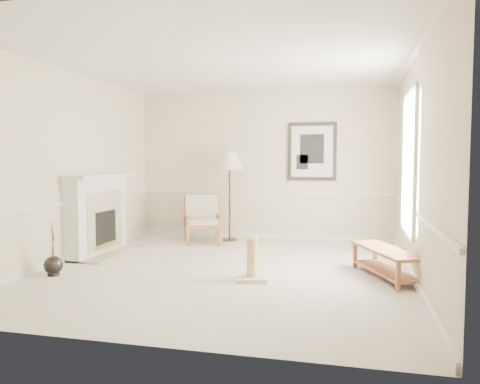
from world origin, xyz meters
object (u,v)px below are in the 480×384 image
at_px(scratching_post, 252,266).
at_px(armchair, 202,217).
at_px(floor_vase, 53,266).
at_px(bench, 386,258).
at_px(floor_lamp, 230,163).

bearing_deg(scratching_post, armchair, 120.77).
relative_size(floor_vase, scratching_post, 1.27).
xyz_separation_m(bench, scratching_post, (-1.68, -0.53, -0.08)).
height_order(floor_vase, floor_lamp, floor_lamp).
height_order(armchair, floor_lamp, floor_lamp).
bearing_deg(floor_lamp, bench, -39.78).
xyz_separation_m(floor_vase, armchair, (1.12, 2.92, 0.34)).
relative_size(floor_vase, floor_lamp, 0.43).
xyz_separation_m(floor_vase, scratching_post, (2.62, 0.40, 0.05)).
relative_size(floor_lamp, bench, 1.20).
height_order(floor_vase, bench, floor_vase).
height_order(armchair, scratching_post, armchair).
xyz_separation_m(floor_lamp, scratching_post, (1.04, -2.80, -1.30)).
xyz_separation_m(armchair, scratching_post, (1.50, -2.52, -0.30)).
distance_m(floor_lamp, scratching_post, 3.25).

